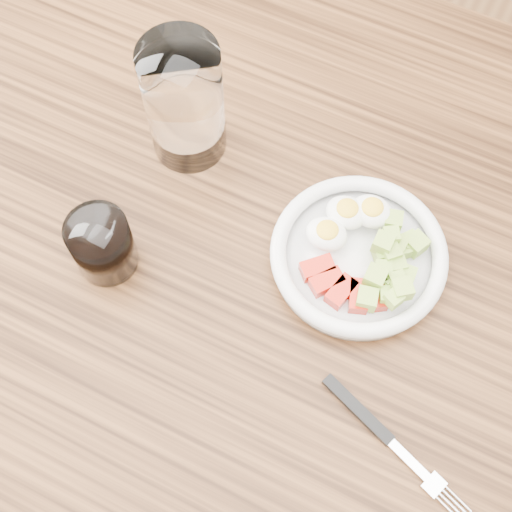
{
  "coord_description": "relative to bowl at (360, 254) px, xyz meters",
  "views": [
    {
      "loc": [
        0.12,
        -0.26,
        1.46
      ],
      "look_at": [
        -0.01,
        0.01,
        0.8
      ],
      "focal_mm": 50.0,
      "sensor_mm": 36.0,
      "label": 1
    }
  ],
  "objects": [
    {
      "name": "water_glass",
      "position": [
        -0.23,
        0.05,
        0.06
      ],
      "size": [
        0.08,
        0.08,
        0.15
      ],
      "primitive_type": "cylinder",
      "color": "white",
      "rests_on": "dining_table"
    },
    {
      "name": "fork",
      "position": [
        0.08,
        -0.16,
        -0.01
      ],
      "size": [
        0.17,
        0.07,
        0.01
      ],
      "color": "black",
      "rests_on": "dining_table"
    },
    {
      "name": "dining_table",
      "position": [
        -0.08,
        -0.07,
        -0.12
      ],
      "size": [
        1.5,
        0.9,
        0.77
      ],
      "color": "brown",
      "rests_on": "ground"
    },
    {
      "name": "bowl",
      "position": [
        0.0,
        0.0,
        0.0
      ],
      "size": [
        0.19,
        0.19,
        0.05
      ],
      "color": "silver",
      "rests_on": "dining_table"
    },
    {
      "name": "coffee_glass",
      "position": [
        -0.24,
        -0.12,
        0.02
      ],
      "size": [
        0.06,
        0.06,
        0.07
      ],
      "color": "white",
      "rests_on": "dining_table"
    },
    {
      "name": "ground",
      "position": [
        -0.08,
        -0.07,
        -0.79
      ],
      "size": [
        4.0,
        4.0,
        0.0
      ],
      "primitive_type": "plane",
      "color": "brown",
      "rests_on": "ground"
    }
  ]
}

